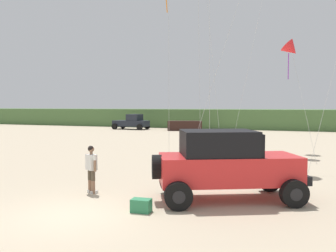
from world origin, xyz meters
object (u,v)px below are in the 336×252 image
at_px(person_watching, 91,167).
at_px(distant_sedan, 185,126).
at_px(distant_pickup, 132,122).
at_px(kite_orange_streamer, 291,49).
at_px(jeep, 226,163).
at_px(cooler_box, 141,206).

distance_m(person_watching, distant_sedan, 32.39).
distance_m(distant_pickup, kite_orange_streamer, 28.00).
relative_size(person_watching, kite_orange_streamer, 0.23).
bearing_deg(kite_orange_streamer, person_watching, -115.25).
bearing_deg(person_watching, distant_sedan, 102.45).
bearing_deg(distant_sedan, distant_pickup, 165.35).
relative_size(jeep, distant_pickup, 1.07).
bearing_deg(distant_pickup, person_watching, -65.67).
bearing_deg(cooler_box, distant_sedan, 101.07).
distance_m(distant_pickup, distant_sedan, 7.21).
xyz_separation_m(person_watching, distant_pickup, (-14.18, 31.37, 0.00)).
relative_size(distant_pickup, kite_orange_streamer, 0.65).
relative_size(distant_sedan, kite_orange_streamer, 0.58).
xyz_separation_m(person_watching, cooler_box, (2.57, -1.42, -0.75)).
distance_m(person_watching, distant_pickup, 34.42).
distance_m(cooler_box, kite_orange_streamer, 15.97).
bearing_deg(person_watching, distant_pickup, 114.33).
height_order(jeep, kite_orange_streamer, kite_orange_streamer).
bearing_deg(cooler_box, kite_orange_streamer, 71.22).
bearing_deg(jeep, distant_pickup, 121.52).
bearing_deg(distant_pickup, jeep, -58.48).
relative_size(jeep, cooler_box, 8.93).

